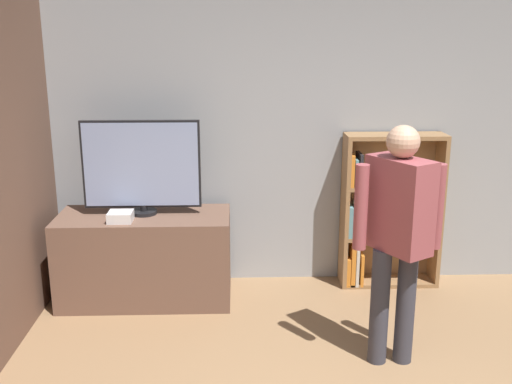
% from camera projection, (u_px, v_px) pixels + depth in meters
% --- Properties ---
extents(wall_back, '(6.80, 0.06, 2.70)m').
position_uv_depth(wall_back, '(324.00, 135.00, 5.33)').
color(wall_back, '#9EA3A8').
rests_on(wall_back, ground_plane).
extents(tv_ledge, '(1.44, 0.65, 0.76)m').
position_uv_depth(tv_ledge, '(146.00, 257.00, 5.10)').
color(tv_ledge, brown).
rests_on(tv_ledge, ground_plane).
extents(television, '(0.97, 0.22, 0.79)m').
position_uv_depth(television, '(142.00, 167.00, 4.93)').
color(television, black).
rests_on(television, tv_ledge).
extents(game_console, '(0.19, 0.18, 0.08)m').
position_uv_depth(game_console, '(121.00, 217.00, 4.83)').
color(game_console, white).
rests_on(game_console, tv_ledge).
extents(bookshelf, '(0.87, 0.28, 1.39)m').
position_uv_depth(bookshelf, '(382.00, 214.00, 5.36)').
color(bookshelf, '#997047').
rests_on(bookshelf, ground_plane).
extents(person, '(0.59, 0.50, 1.67)m').
position_uv_depth(person, '(398.00, 227.00, 3.96)').
color(person, '#383842').
rests_on(person, ground_plane).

